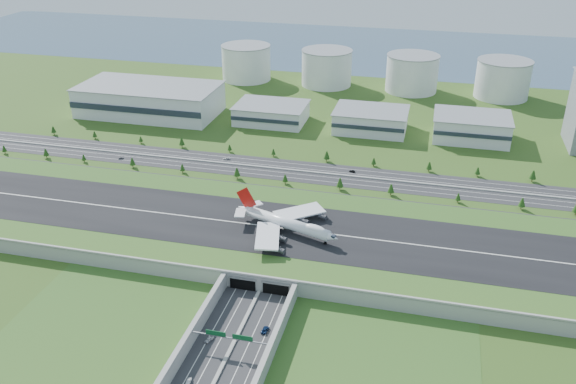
% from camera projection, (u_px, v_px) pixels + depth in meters
% --- Properties ---
extents(ground, '(1200.00, 1200.00, 0.00)m').
position_uv_depth(ground, '(284.00, 241.00, 345.41)').
color(ground, '#2A4917').
rests_on(ground, ground).
extents(airfield_deck, '(520.00, 100.00, 9.20)m').
position_uv_depth(airfield_deck, '(284.00, 235.00, 343.50)').
color(airfield_deck, gray).
rests_on(airfield_deck, ground).
extents(underpass_road, '(38.80, 120.40, 8.00)m').
position_uv_depth(underpass_road, '(226.00, 352.00, 257.48)').
color(underpass_road, '#28282B').
rests_on(underpass_road, ground).
extents(sign_gantry_near, '(38.70, 0.70, 9.80)m').
position_uv_depth(sign_gantry_near, '(229.00, 338.00, 259.72)').
color(sign_gantry_near, gray).
rests_on(sign_gantry_near, ground).
extents(north_expressway, '(560.00, 36.00, 0.12)m').
position_uv_depth(north_expressway, '(318.00, 173.00, 427.94)').
color(north_expressway, '#28282B').
rests_on(north_expressway, ground).
extents(tree_row, '(502.81, 48.68, 8.36)m').
position_uv_depth(tree_row, '(366.00, 173.00, 417.64)').
color(tree_row, '#3D2819').
rests_on(tree_row, ground).
extents(hangar_west, '(120.00, 60.00, 25.00)m').
position_uv_depth(hangar_west, '(150.00, 100.00, 537.49)').
color(hangar_west, silver).
rests_on(hangar_west, ground).
extents(hangar_mid_a, '(58.00, 42.00, 15.00)m').
position_uv_depth(hangar_mid_a, '(271.00, 113.00, 520.20)').
color(hangar_mid_a, silver).
rests_on(hangar_mid_a, ground).
extents(hangar_mid_b, '(58.00, 42.00, 17.00)m').
position_uv_depth(hangar_mid_b, '(371.00, 120.00, 501.32)').
color(hangar_mid_b, silver).
rests_on(hangar_mid_b, ground).
extents(hangar_mid_c, '(58.00, 42.00, 19.00)m').
position_uv_depth(hangar_mid_c, '(471.00, 127.00, 483.53)').
color(hangar_mid_c, silver).
rests_on(hangar_mid_c, ground).
extents(fuel_tank_a, '(50.00, 50.00, 35.00)m').
position_uv_depth(fuel_tank_a, '(246.00, 63.00, 633.05)').
color(fuel_tank_a, silver).
rests_on(fuel_tank_a, ground).
extents(fuel_tank_b, '(50.00, 50.00, 35.00)m').
position_uv_depth(fuel_tank_b, '(327.00, 68.00, 614.62)').
color(fuel_tank_b, silver).
rests_on(fuel_tank_b, ground).
extents(fuel_tank_c, '(50.00, 50.00, 35.00)m').
position_uv_depth(fuel_tank_c, '(412.00, 73.00, 596.18)').
color(fuel_tank_c, silver).
rests_on(fuel_tank_c, ground).
extents(fuel_tank_d, '(50.00, 50.00, 35.00)m').
position_uv_depth(fuel_tank_d, '(503.00, 79.00, 577.75)').
color(fuel_tank_d, silver).
rests_on(fuel_tank_d, ground).
extents(bay_water, '(1200.00, 260.00, 0.06)m').
position_uv_depth(bay_water, '(379.00, 49.00, 762.53)').
color(bay_water, '#375169').
rests_on(bay_water, ground).
extents(boeing_747, '(63.98, 59.47, 20.55)m').
position_uv_depth(boeing_747, '(286.00, 223.00, 336.14)').
color(boeing_747, white).
rests_on(boeing_747, airfield_deck).
extents(car_0, '(3.75, 5.25, 1.66)m').
position_uv_depth(car_0, '(209.00, 339.00, 268.28)').
color(car_0, silver).
rests_on(car_0, ground).
extents(car_1, '(1.57, 4.22, 1.38)m').
position_uv_depth(car_1, '(189.00, 382.00, 245.43)').
color(car_1, silver).
rests_on(car_1, ground).
extents(car_2, '(3.10, 5.85, 1.57)m').
position_uv_depth(car_2, '(265.00, 330.00, 274.20)').
color(car_2, '#0E2249').
rests_on(car_2, ground).
extents(car_4, '(4.29, 3.02, 1.36)m').
position_uv_depth(car_4, '(121.00, 158.00, 450.06)').
color(car_4, '#4E4E52').
rests_on(car_4, ground).
extents(car_5, '(4.57, 2.67, 1.42)m').
position_uv_depth(car_5, '(352.00, 171.00, 428.99)').
color(car_5, black).
rests_on(car_5, ground).
extents(car_7, '(5.68, 3.45, 1.54)m').
position_uv_depth(car_7, '(226.00, 159.00, 449.16)').
color(car_7, silver).
rests_on(car_7, ground).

